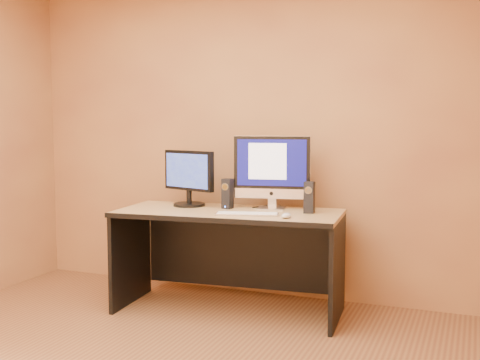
# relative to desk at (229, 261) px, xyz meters

# --- Properties ---
(walls) EXTENTS (4.00, 4.00, 2.60)m
(walls) POSITION_rel_desk_xyz_m (-0.05, -1.43, 0.92)
(walls) COLOR #AB7B45
(walls) RESTS_ON ground
(desk) EXTENTS (1.72, 0.87, 0.77)m
(desk) POSITION_rel_desk_xyz_m (0.00, 0.00, 0.00)
(desk) COLOR tan
(desk) RESTS_ON ground
(imac) EXTENTS (0.62, 0.32, 0.57)m
(imac) POSITION_rel_desk_xyz_m (0.26, 0.22, 0.67)
(imac) COLOR #B3B3B7
(imac) RESTS_ON desk
(second_monitor) EXTENTS (0.55, 0.39, 0.44)m
(second_monitor) POSITION_rel_desk_xyz_m (-0.39, 0.13, 0.60)
(second_monitor) COLOR black
(second_monitor) RESTS_ON desk
(speaker_left) EXTENTS (0.08, 0.08, 0.23)m
(speaker_left) POSITION_rel_desk_xyz_m (-0.06, 0.12, 0.50)
(speaker_left) COLOR black
(speaker_left) RESTS_ON desk
(speaker_right) EXTENTS (0.08, 0.08, 0.23)m
(speaker_right) POSITION_rel_desk_xyz_m (0.59, 0.12, 0.50)
(speaker_right) COLOR black
(speaker_right) RESTS_ON desk
(keyboard) EXTENTS (0.46, 0.23, 0.02)m
(keyboard) POSITION_rel_desk_xyz_m (0.20, -0.14, 0.39)
(keyboard) COLOR #B1B1B5
(keyboard) RESTS_ON desk
(mouse) EXTENTS (0.07, 0.11, 0.04)m
(mouse) POSITION_rel_desk_xyz_m (0.50, -0.16, 0.40)
(mouse) COLOR silver
(mouse) RESTS_ON desk
(cable_a) EXTENTS (0.10, 0.21, 0.01)m
(cable_a) POSITION_rel_desk_xyz_m (0.32, 0.30, 0.39)
(cable_a) COLOR black
(cable_a) RESTS_ON desk
(cable_b) EXTENTS (0.08, 0.17, 0.01)m
(cable_b) POSITION_rel_desk_xyz_m (0.16, 0.28, 0.39)
(cable_b) COLOR black
(cable_b) RESTS_ON desk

